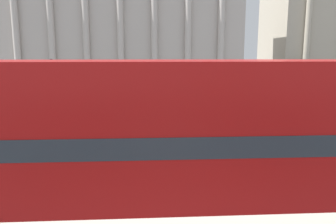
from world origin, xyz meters
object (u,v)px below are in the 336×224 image
(car_maroon, at_px, (169,114))
(traffic_light_mid, at_px, (54,87))
(double_decker_bus, at_px, (198,143))
(pedestrian_grey, at_px, (42,114))
(plaza_building_left, at_px, (123,27))
(traffic_light_near, at_px, (288,103))
(pedestrian_blue, at_px, (120,96))
(traffic_light_far, at_px, (179,79))

(car_maroon, bearing_deg, traffic_light_mid, 139.80)
(double_decker_bus, xyz_separation_m, pedestrian_grey, (-7.14, 11.24, -1.34))
(double_decker_bus, distance_m, plaza_building_left, 45.30)
(traffic_light_near, distance_m, pedestrian_blue, 17.04)
(traffic_light_mid, xyz_separation_m, car_maroon, (6.30, 2.39, -1.99))
(traffic_light_mid, bearing_deg, pedestrian_grey, 139.26)
(double_decker_bus, xyz_separation_m, car_maroon, (0.17, 12.76, -1.68))
(pedestrian_grey, bearing_deg, traffic_light_far, 147.23)
(plaza_building_left, height_order, car_maroon, plaza_building_left)
(plaza_building_left, distance_m, pedestrian_grey, 34.29)
(plaza_building_left, height_order, pedestrian_blue, plaza_building_left)
(plaza_building_left, relative_size, traffic_light_mid, 8.58)
(double_decker_bus, bearing_deg, traffic_light_near, 43.62)
(traffic_light_mid, height_order, traffic_light_far, traffic_light_mid)
(double_decker_bus, distance_m, traffic_light_mid, 12.05)
(traffic_light_near, relative_size, pedestrian_grey, 2.27)
(traffic_light_mid, height_order, pedestrian_grey, traffic_light_mid)
(double_decker_bus, relative_size, pedestrian_blue, 6.67)
(traffic_light_mid, bearing_deg, traffic_light_near, -31.92)
(pedestrian_blue, bearing_deg, traffic_light_near, 89.85)
(traffic_light_near, xyz_separation_m, pedestrian_blue, (-7.41, 15.26, -1.67))
(traffic_light_near, height_order, pedestrian_blue, traffic_light_near)
(plaza_building_left, distance_m, traffic_light_mid, 34.76)
(traffic_light_near, height_order, pedestrian_grey, traffic_light_near)
(traffic_light_far, distance_m, pedestrian_grey, 11.54)
(traffic_light_near, relative_size, car_maroon, 0.97)
(car_maroon, relative_size, pedestrian_grey, 2.34)
(traffic_light_far, bearing_deg, pedestrian_grey, -137.70)
(car_maroon, distance_m, pedestrian_blue, 7.54)
(double_decker_bus, bearing_deg, pedestrian_grey, 119.83)
(plaza_building_left, bearing_deg, traffic_light_mid, -92.12)
(traffic_light_mid, distance_m, traffic_light_far, 11.38)
(plaza_building_left, bearing_deg, traffic_light_near, -77.75)
(traffic_light_near, height_order, car_maroon, traffic_light_near)
(traffic_light_mid, bearing_deg, car_maroon, 20.78)
(traffic_light_mid, distance_m, pedestrian_grey, 2.12)
(traffic_light_far, distance_m, car_maroon, 6.52)
(double_decker_bus, height_order, traffic_light_far, double_decker_bus)
(traffic_light_near, relative_size, traffic_light_mid, 0.98)
(traffic_light_near, xyz_separation_m, car_maroon, (-3.77, 8.66, -1.95))
(pedestrian_grey, bearing_deg, pedestrian_blue, 170.65)
(plaza_building_left, distance_m, traffic_light_far, 27.11)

